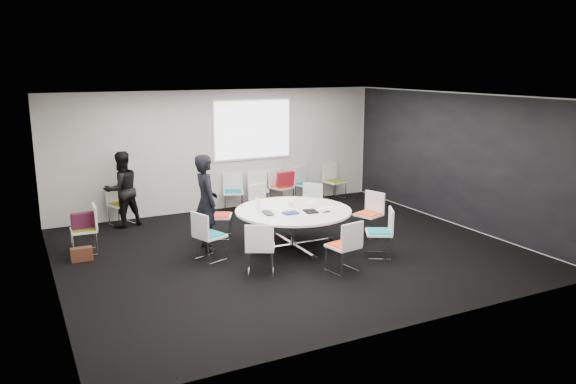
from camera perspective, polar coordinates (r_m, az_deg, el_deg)
name	(u,v)px	position (r m, az deg, el deg)	size (l,w,h in m)	color
room_shell	(293,175)	(10.13, 0.48, 1.71)	(8.08, 7.08, 2.88)	black
conference_table	(293,220)	(10.44, 0.54, -2.85)	(2.15, 2.15, 0.73)	silver
projection_screen	(253,130)	(13.46, -3.58, 6.35)	(1.90, 0.03, 1.35)	white
chair_ring_a	(369,223)	(11.32, 8.18, -3.10)	(0.58, 0.58, 0.88)	silver
chair_ring_b	(309,212)	(11.98, 2.14, -2.09)	(0.63, 0.64, 0.88)	silver
chair_ring_c	(263,213)	(11.92, -2.56, -2.17)	(0.56, 0.55, 0.88)	silver
chair_ring_d	(219,224)	(11.18, -7.00, -3.27)	(0.61, 0.61, 0.88)	silver
chair_ring_e	(210,245)	(9.93, -7.97, -5.36)	(0.58, 0.58, 0.88)	silver
chair_ring_f	(260,257)	(9.23, -2.83, -6.66)	(0.61, 0.61, 0.88)	silver
chair_ring_g	(344,256)	(9.33, 5.67, -6.48)	(0.53, 0.52, 0.88)	silver
chair_ring_h	(379,242)	(10.15, 9.24, -5.00)	(0.62, 0.62, 0.88)	silver
chair_back_a	(233,199)	(13.22, -5.57, -0.73)	(0.58, 0.57, 0.88)	silver
chair_back_b	(258,197)	(13.41, -3.05, -0.49)	(0.57, 0.56, 0.88)	silver
chair_back_c	(281,194)	(13.70, -0.70, -0.19)	(0.59, 0.58, 0.88)	silver
chair_back_d	(306,191)	(14.01, 1.87, 0.09)	(0.60, 0.60, 0.88)	silver
chair_back_e	(334,188)	(14.41, 4.72, 0.41)	(0.53, 0.52, 0.88)	silver
chair_spare_left	(85,239)	(10.82, -19.89, -4.48)	(0.46, 0.47, 0.88)	silver
chair_person_back	(122,212)	(12.53, -16.54, -1.96)	(0.59, 0.58, 0.88)	silver
person_main	(206,203)	(10.35, -8.32, -1.07)	(0.65, 0.43, 1.79)	black
person_back	(122,189)	(12.25, -16.53, 0.26)	(0.78, 0.61, 1.61)	black
laptop	(270,213)	(10.13, -1.81, -2.10)	(0.37, 0.24, 0.03)	#333338
laptop_lid	(258,205)	(10.22, -3.04, -1.31)	(0.30, 0.02, 0.22)	silver
notebook_black	(311,211)	(10.24, 2.32, -1.97)	(0.22, 0.30, 0.02)	black
tablet_folio	(291,213)	(10.10, 0.26, -2.14)	(0.26, 0.20, 0.03)	navy
papers_right	(312,202)	(10.96, 2.44, -1.03)	(0.30, 0.21, 0.00)	white
papers_front	(327,208)	(10.53, 3.99, -1.62)	(0.30, 0.21, 0.00)	silver
cup	(291,204)	(10.61, 0.35, -1.24)	(0.08, 0.08, 0.09)	white
phone	(326,212)	(10.24, 3.93, -2.02)	(0.14, 0.07, 0.01)	black
maroon_bag	(83,220)	(10.73, -20.11, -2.73)	(0.40, 0.14, 0.28)	#401125
brown_bag	(82,254)	(10.49, -20.23, -5.95)	(0.36, 0.16, 0.24)	#4A2717
red_jacket	(285,178)	(13.42, -0.26, 1.38)	(0.44, 0.10, 0.35)	#AC1524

